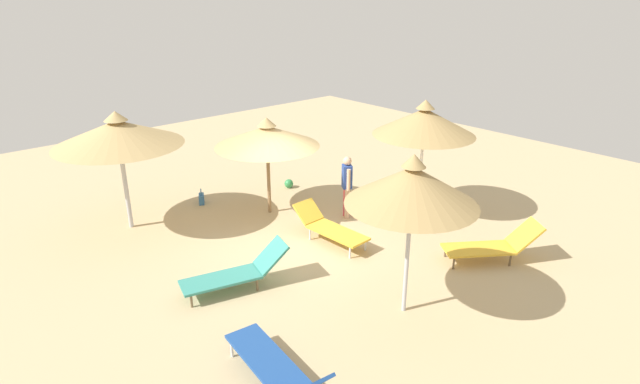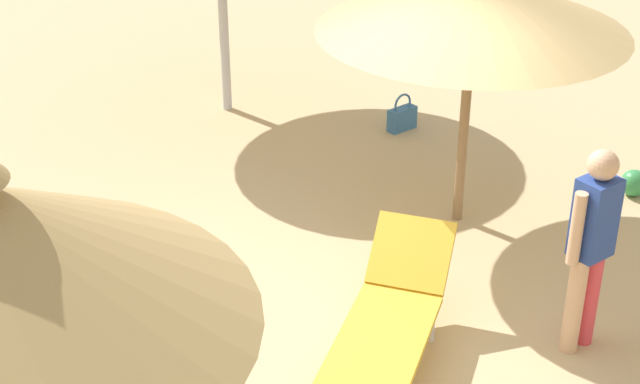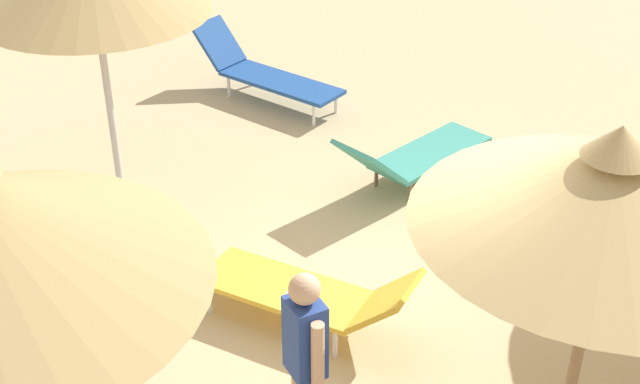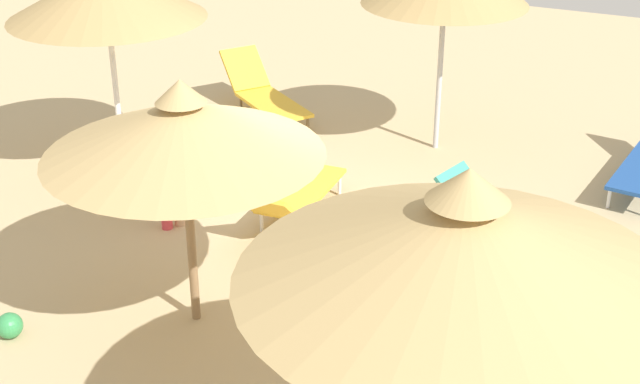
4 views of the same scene
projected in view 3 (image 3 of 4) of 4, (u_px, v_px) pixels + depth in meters
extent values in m
cube|color=tan|center=(388.00, 319.00, 7.67)|extent=(24.00, 24.00, 0.10)
cylinder|color=olive|center=(586.00, 314.00, 6.03)|extent=(0.09, 0.09, 2.06)
cone|color=tan|center=(611.00, 191.00, 5.51)|extent=(2.61, 2.61, 0.51)
cone|color=tan|center=(621.00, 141.00, 5.33)|extent=(0.47, 0.47, 0.22)
cylinder|color=#B2B2B7|center=(108.00, 95.00, 8.77)|extent=(0.08, 0.08, 2.41)
cube|color=#1E478C|center=(281.00, 82.00, 11.25)|extent=(1.78, 0.76, 0.05)
cylinder|color=silver|center=(336.00, 102.00, 11.12)|extent=(0.04, 0.04, 0.29)
cylinder|color=silver|center=(314.00, 115.00, 10.80)|extent=(0.04, 0.04, 0.29)
cylinder|color=silver|center=(252.00, 75.00, 11.87)|extent=(0.04, 0.04, 0.29)
cylinder|color=silver|center=(229.00, 87.00, 11.55)|extent=(0.04, 0.04, 0.29)
cube|color=#1E478C|center=(219.00, 43.00, 11.67)|extent=(0.56, 0.62, 0.56)
cylinder|color=brown|center=(1.00, 285.00, 7.80)|extent=(0.04, 0.04, 0.27)
cylinder|color=brown|center=(8.00, 319.00, 7.39)|extent=(0.04, 0.04, 0.27)
cube|color=teal|center=(431.00, 152.00, 9.67)|extent=(0.96, 1.61, 0.05)
cylinder|color=brown|center=(448.00, 139.00, 10.28)|extent=(0.04, 0.04, 0.26)
cylinder|color=brown|center=(481.00, 153.00, 9.97)|extent=(0.04, 0.04, 0.26)
cylinder|color=brown|center=(376.00, 176.00, 9.52)|extent=(0.04, 0.04, 0.26)
cylinder|color=brown|center=(410.00, 192.00, 9.22)|extent=(0.04, 0.04, 0.26)
cube|color=teal|center=(369.00, 162.00, 8.91)|extent=(0.72, 0.72, 0.53)
cube|color=gold|center=(284.00, 289.00, 7.46)|extent=(1.51, 0.68, 0.05)
cylinder|color=silver|center=(209.00, 299.00, 7.60)|extent=(0.04, 0.04, 0.29)
cylinder|color=silver|center=(240.00, 269.00, 7.99)|extent=(0.04, 0.04, 0.29)
cylinder|color=silver|center=(335.00, 343.00, 7.11)|extent=(0.04, 0.04, 0.29)
cylinder|color=silver|center=(361.00, 309.00, 7.49)|extent=(0.04, 0.04, 0.29)
cube|color=gold|center=(386.00, 300.00, 6.97)|extent=(0.49, 0.63, 0.42)
cube|color=navy|center=(305.00, 338.00, 5.73)|extent=(0.34, 0.33, 0.59)
sphere|color=tan|center=(305.00, 289.00, 5.52)|extent=(0.21, 0.21, 0.21)
cylinder|color=tan|center=(293.00, 325.00, 5.88)|extent=(0.09, 0.09, 0.55)
cylinder|color=tan|center=(318.00, 357.00, 5.60)|extent=(0.09, 0.09, 0.55)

